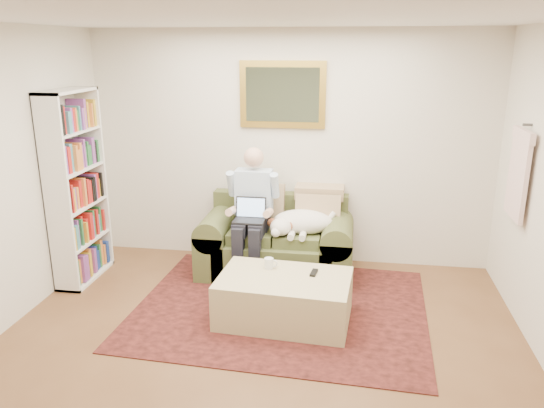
% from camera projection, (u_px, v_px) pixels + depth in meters
% --- Properties ---
extents(room_shell, '(4.51, 5.00, 2.61)m').
position_uv_depth(room_shell, '(253.00, 203.00, 3.90)').
color(room_shell, brown).
rests_on(room_shell, ground).
extents(rug, '(2.82, 2.30, 0.01)m').
position_uv_depth(rug, '(281.00, 307.00, 5.08)').
color(rug, black).
rests_on(rug, room_shell).
extents(sofa, '(1.65, 0.84, 0.99)m').
position_uv_depth(sofa, '(276.00, 248.00, 5.81)').
color(sofa, '#464B28').
rests_on(sofa, room_shell).
extents(seated_man, '(0.54, 0.78, 1.39)m').
position_uv_depth(seated_man, '(251.00, 215.00, 5.58)').
color(seated_man, '#8CAED8').
rests_on(seated_man, sofa).
extents(laptop, '(0.32, 0.25, 0.23)m').
position_uv_depth(laptop, '(250.00, 214.00, 5.51)').
color(laptop, black).
rests_on(laptop, seated_man).
extents(sleeping_dog, '(0.68, 0.43, 0.25)m').
position_uv_depth(sleeping_dog, '(303.00, 222.00, 5.58)').
color(sleeping_dog, white).
rests_on(sleeping_dog, sofa).
extents(ottoman, '(1.22, 0.82, 0.43)m').
position_uv_depth(ottoman, '(284.00, 299.00, 4.80)').
color(ottoman, '#CEC089').
rests_on(ottoman, room_shell).
extents(coffee_mug, '(0.08, 0.08, 0.10)m').
position_uv_depth(coffee_mug, '(269.00, 263.00, 4.91)').
color(coffee_mug, white).
rests_on(coffee_mug, ottoman).
extents(tv_remote, '(0.07, 0.16, 0.02)m').
position_uv_depth(tv_remote, '(314.00, 273.00, 4.81)').
color(tv_remote, black).
rests_on(tv_remote, ottoman).
extents(bookshelf, '(0.28, 0.80, 2.00)m').
position_uv_depth(bookshelf, '(76.00, 188.00, 5.48)').
color(bookshelf, white).
rests_on(bookshelf, room_shell).
extents(wall_mirror, '(0.94, 0.04, 0.72)m').
position_uv_depth(wall_mirror, '(282.00, 95.00, 5.74)').
color(wall_mirror, gold).
rests_on(wall_mirror, room_shell).
extents(hanging_shirt, '(0.06, 0.52, 0.90)m').
position_uv_depth(hanging_shirt, '(519.00, 169.00, 4.74)').
color(hanging_shirt, '#F6D0CB').
rests_on(hanging_shirt, room_shell).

